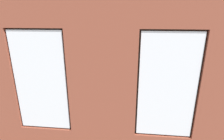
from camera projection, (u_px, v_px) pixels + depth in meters
ground_plane at (115, 98)px, 6.32m from camera, size 6.28×6.42×0.10m
brick_wall_with_windows at (102, 91)px, 3.15m from camera, size 5.68×0.30×3.14m
white_wall_right at (33, 54)px, 5.91m from camera, size 0.10×5.42×3.14m
couch_by_window at (104, 126)px, 4.15m from camera, size 1.84×0.87×0.80m
couch_left at (176, 90)px, 6.12m from camera, size 0.93×1.79×0.80m
coffee_table at (109, 85)px, 6.36m from camera, size 1.60×0.71×0.46m
cup_ceramic at (104, 81)px, 6.43m from camera, size 0.09×0.09×0.10m
candle_jar at (95, 82)px, 6.27m from camera, size 0.08×0.08×0.13m
table_plant_small at (112, 81)px, 6.19m from camera, size 0.16×0.16×0.25m
remote_silver at (121, 82)px, 6.41m from camera, size 0.18×0.10×0.02m
remote_black at (109, 83)px, 6.34m from camera, size 0.07×0.18×0.02m
media_console at (50, 85)px, 6.62m from camera, size 1.05×0.42×0.58m
tv_flatscreen at (48, 68)px, 6.41m from camera, size 1.13×0.20×0.80m
papasan_chair at (114, 68)px, 8.14m from camera, size 1.09×1.09×0.69m
potted_plant_mid_room_small at (132, 80)px, 6.96m from camera, size 0.37×0.37×0.54m
potted_plant_foreground_right at (74, 64)px, 8.38m from camera, size 0.77×0.71×1.17m
potted_plant_corner_far_left at (214, 120)px, 3.70m from camera, size 0.79×0.79×1.07m
potted_plant_by_left_couch at (159, 72)px, 7.36m from camera, size 0.43×0.43×0.75m
potted_plant_beside_window_right at (49, 109)px, 4.05m from camera, size 1.08×1.12×1.37m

